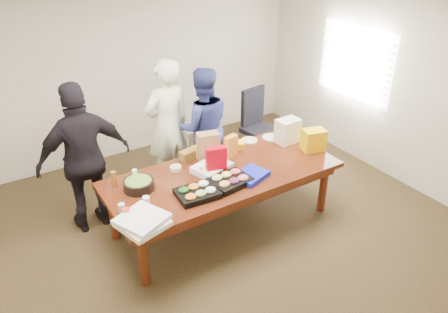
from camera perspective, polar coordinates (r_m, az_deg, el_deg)
floor at (r=5.58m, az=-0.13°, el=-8.81°), size 5.50×5.00×0.02m
ceiling at (r=4.47m, az=-0.16°, el=19.98°), size 5.50×5.00×0.02m
wall_back at (r=6.98m, az=-11.34°, el=11.21°), size 5.50×0.04×2.70m
wall_front at (r=3.35m, az=23.73°, el=-11.76°), size 5.50×0.04×2.70m
wall_right at (r=6.65m, az=20.64°, el=9.03°), size 0.04×5.00×2.70m
window_panel at (r=6.94m, az=16.85°, el=11.74°), size 0.03×1.40×1.10m
window_blinds at (r=6.91m, az=16.62°, el=11.71°), size 0.04×1.36×1.00m
conference_table at (r=5.35m, az=-0.13°, el=-5.55°), size 2.80×1.20×0.75m
office_chair at (r=6.80m, az=4.76°, el=3.83°), size 0.63×0.63×1.07m
person_center at (r=5.94m, az=-7.41°, el=4.02°), size 0.73×0.52×1.86m
person_right at (r=6.06m, az=-2.83°, el=3.94°), size 0.99×0.88×1.70m
person_left at (r=5.30m, az=-17.89°, el=-0.32°), size 1.11×0.48×1.88m
veggie_tray at (r=4.72m, az=-3.55°, el=-4.89°), size 0.47×0.38×0.07m
fruit_tray at (r=4.92m, az=0.80°, el=-3.26°), size 0.49×0.41×0.07m
sheet_cake at (r=5.17m, az=-1.59°, el=-1.49°), size 0.51×0.43×0.08m
salad_bowl at (r=4.91m, az=-11.20°, el=-3.67°), size 0.38×0.38×0.11m
chip_bag_blue at (r=5.05m, az=3.57°, el=-2.50°), size 0.46×0.40×0.06m
chip_bag_red at (r=5.04m, az=-1.05°, el=-0.59°), size 0.26×0.15×0.35m
chip_bag_yellow at (r=5.73m, az=11.50°, el=2.27°), size 0.20×0.10×0.28m
chip_bag_orange at (r=5.44m, az=0.91°, el=1.38°), size 0.20×0.12×0.28m
mayo_jar at (r=5.48m, az=-2.58°, el=0.68°), size 0.10×0.10×0.13m
mustard_bottle at (r=5.43m, az=-3.50°, el=0.65°), size 0.07×0.07×0.17m
dressing_bottle at (r=4.99m, az=-14.30°, el=-2.92°), size 0.07×0.07×0.19m
ranch_bottle at (r=5.02m, az=-11.65°, el=-2.56°), size 0.07×0.07×0.17m
banana_bunch at (r=5.68m, az=1.29°, el=1.54°), size 0.30×0.27×0.09m
bread_loaf at (r=5.45m, az=-4.44°, el=0.35°), size 0.31×0.18×0.12m
kraft_bag at (r=5.36m, az=-2.11°, el=1.37°), size 0.30×0.22×0.35m
red_cup at (r=4.48m, az=-12.77°, el=-7.36°), size 0.09×0.09×0.11m
clear_cup_a at (r=4.62m, az=-10.21°, el=-5.84°), size 0.08×0.08×0.11m
clear_cup_b at (r=4.59m, az=-13.33°, el=-6.61°), size 0.08×0.08×0.10m
pizza_box_lower at (r=4.36m, az=-10.64°, el=-8.71°), size 0.52×0.52×0.05m
pizza_box_upper at (r=4.35m, az=-10.76°, el=-8.11°), size 0.56×0.56×0.05m
plate_a at (r=6.00m, az=6.29°, el=2.51°), size 0.29×0.29×0.01m
plate_b at (r=5.89m, az=3.36°, el=2.16°), size 0.27×0.27×0.01m
dip_bowl_a at (r=5.54m, az=-0.58°, el=0.63°), size 0.19×0.19×0.06m
dip_bowl_b at (r=5.21m, az=-6.38°, el=-1.56°), size 0.17×0.17×0.06m
grocery_bag_white at (r=5.85m, az=8.41°, el=3.37°), size 0.31×0.23×0.33m
grocery_bag_yellow at (r=5.71m, az=11.73°, el=2.15°), size 0.33×0.26×0.28m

